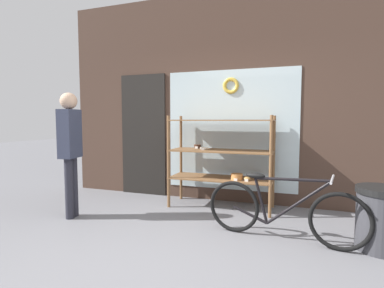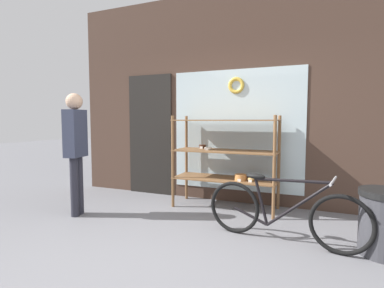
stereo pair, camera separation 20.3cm
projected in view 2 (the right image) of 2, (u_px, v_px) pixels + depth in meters
ground_plane at (150, 263)px, 2.75m from camera, size 30.00×30.00×0.00m
storefront_facade at (223, 100)px, 4.81m from camera, size 5.42×0.13×3.34m
display_case at (226, 154)px, 4.42m from camera, size 1.53×0.55×1.38m
bicycle at (282, 212)px, 3.19m from camera, size 1.71×0.46×0.73m
pedestrian at (76, 144)px, 4.07m from camera, size 0.24×0.35×1.67m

